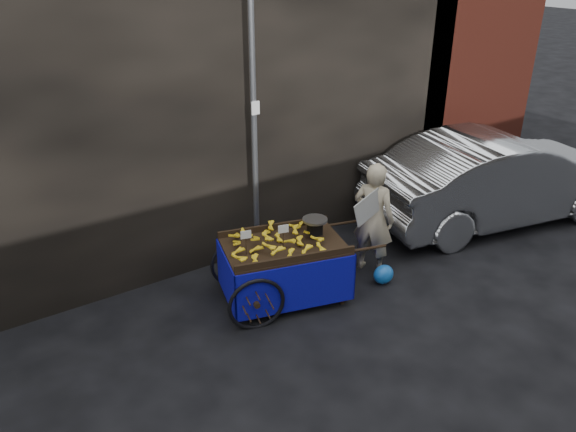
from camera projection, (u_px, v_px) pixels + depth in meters
ground at (289, 308)px, 7.48m from camera, size 80.00×80.00×0.00m
building_wall at (215, 81)px, 8.53m from camera, size 13.50×2.00×5.00m
street_pole at (254, 135)px, 7.73m from camera, size 0.12×0.10×4.00m
banana_cart at (281, 251)px, 7.39m from camera, size 2.37×1.51×1.19m
vendor at (373, 218)px, 8.03m from camera, size 0.85×0.73×1.68m
plastic_bag at (383, 274)px, 7.99m from camera, size 0.31×0.25×0.28m
parked_car at (498, 178)px, 9.62m from camera, size 4.93×2.57×1.55m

